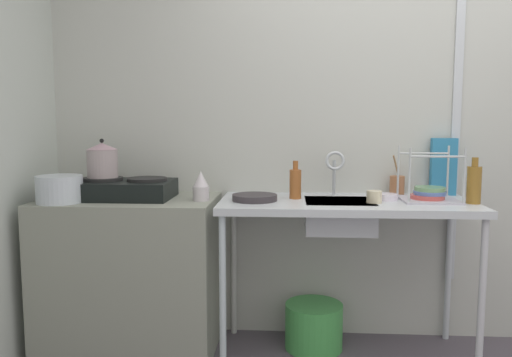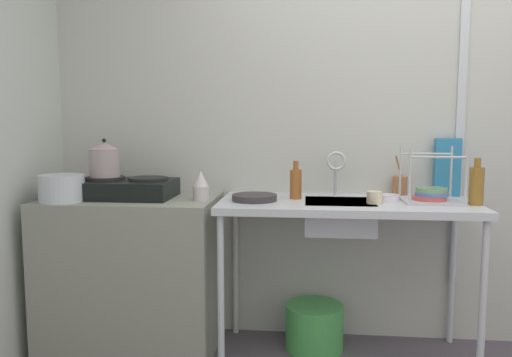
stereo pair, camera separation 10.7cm
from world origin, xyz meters
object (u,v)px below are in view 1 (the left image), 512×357
(percolator, at_px, (201,186))
(faucet, at_px, (335,165))
(stove, at_px, (125,189))
(dish_rack, at_px, (429,193))
(cereal_box, at_px, (443,167))
(bottle_by_rack, at_px, (474,184))
(cup_by_rack, at_px, (374,197))
(utensil_jar, at_px, (397,185))
(small_bowl_on_drainboard, at_px, (387,197))
(pot_on_left_burner, at_px, (102,160))
(bucket_on_floor, at_px, (314,326))
(pot_beside_stove, at_px, (59,189))
(bottle_by_sink, at_px, (295,183))
(frying_pan, at_px, (255,198))
(sink_basin, at_px, (339,216))

(percolator, height_order, faucet, faucet)
(stove, height_order, dish_rack, dish_rack)
(cereal_box, bearing_deg, stove, -169.73)
(bottle_by_rack, bearing_deg, cereal_box, 101.95)
(cereal_box, bearing_deg, bottle_by_rack, -75.72)
(cup_by_rack, height_order, utensil_jar, utensil_jar)
(percolator, distance_m, utensil_jar, 1.17)
(faucet, relative_size, small_bowl_on_drainboard, 2.27)
(dish_rack, xyz_separation_m, cereal_box, (0.14, 0.24, 0.13))
(pot_on_left_burner, distance_m, cereal_box, 1.99)
(pot_on_left_burner, height_order, percolator, pot_on_left_burner)
(utensil_jar, bearing_deg, small_bowl_on_drainboard, -114.69)
(pot_on_left_burner, relative_size, bucket_on_floor, 0.66)
(dish_rack, relative_size, small_bowl_on_drainboard, 2.57)
(pot_on_left_burner, bearing_deg, faucet, 6.80)
(bottle_by_rack, relative_size, bucket_on_floor, 0.73)
(percolator, bearing_deg, cup_by_rack, -1.14)
(pot_beside_stove, height_order, cereal_box, cereal_box)
(faucet, relative_size, dish_rack, 0.88)
(stove, height_order, cup_by_rack, stove)
(percolator, distance_m, cup_by_rack, 0.94)
(dish_rack, distance_m, cereal_box, 0.31)
(small_bowl_on_drainboard, height_order, bottle_by_rack, bottle_by_rack)
(bottle_by_sink, bearing_deg, cereal_box, 12.97)
(frying_pan, relative_size, bottle_by_sink, 1.16)
(cup_by_rack, relative_size, small_bowl_on_drainboard, 0.70)
(sink_basin, bearing_deg, bottle_by_rack, -4.32)
(percolator, bearing_deg, stove, 173.21)
(frying_pan, height_order, bucket_on_floor, frying_pan)
(percolator, relative_size, utensil_jar, 0.69)
(pot_beside_stove, relative_size, dish_rack, 0.81)
(utensil_jar, bearing_deg, sink_basin, -145.52)
(small_bowl_on_drainboard, bearing_deg, frying_pan, -174.96)
(bottle_by_sink, bearing_deg, dish_rack, -3.03)
(small_bowl_on_drainboard, height_order, bucket_on_floor, small_bowl_on_drainboard)
(small_bowl_on_drainboard, xyz_separation_m, bottle_by_sink, (-0.51, 0.03, 0.07))
(small_bowl_on_drainboard, relative_size, bucket_on_floor, 0.35)
(pot_beside_stove, height_order, faucet, faucet)
(stove, xyz_separation_m, utensil_jar, (1.57, 0.24, 0.00))
(cup_by_rack, bearing_deg, utensil_jar, 59.35)
(frying_pan, bearing_deg, pot_on_left_burner, 177.57)
(pot_on_left_burner, height_order, faucet, pot_on_left_burner)
(pot_beside_stove, relative_size, cereal_box, 0.72)
(stove, relative_size, small_bowl_on_drainboard, 4.54)
(percolator, relative_size, bottle_by_sink, 0.76)
(sink_basin, relative_size, dish_rack, 1.25)
(pot_on_left_burner, xyz_separation_m, frying_pan, (0.87, -0.04, -0.20))
(frying_pan, relative_size, utensil_jar, 1.04)
(bottle_by_rack, bearing_deg, percolator, 179.68)
(stove, xyz_separation_m, sink_basin, (1.21, -0.01, -0.14))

